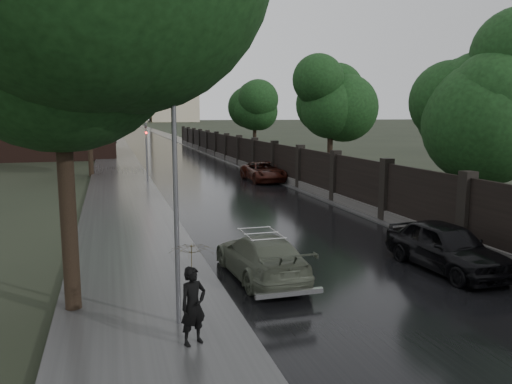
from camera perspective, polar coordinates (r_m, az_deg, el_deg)
name	(u,v)px	position (r m, az deg, el deg)	size (l,w,h in m)	color
ground	(440,328)	(11.78, 20.32, -14.37)	(800.00, 800.00, 0.00)	black
road	(126,126)	(198.76, -14.60, 7.28)	(8.00, 420.00, 0.02)	black
sidewalk_left	(110,126)	(198.64, -16.34, 7.23)	(4.00, 420.00, 0.16)	#2D2D2D
verge_right	(141,126)	(199.02, -13.01, 7.35)	(3.00, 420.00, 0.08)	#2D2D2D
fence_right	(248,157)	(42.29, -0.90, 4.08)	(0.45, 75.72, 2.70)	#383533
tree_left_near	(57,24)	(11.78, -21.80, 17.43)	(5.44, 5.44, 9.16)	black
tree_left_far	(88,105)	(38.62, -18.65, 9.45)	(4.25, 4.25, 7.39)	black
tree_right_a	(482,104)	(21.82, 24.40, 9.16)	(4.08, 4.08, 7.01)	black
tree_right_b	(331,108)	(33.71, 8.55, 9.47)	(4.08, 4.08, 7.01)	black
tree_right_c	(255,110)	(50.62, -0.16, 9.33)	(4.08, 4.08, 7.01)	black
lamp_post	(176,207)	(10.34, -9.13, -1.65)	(0.25, 0.12, 5.11)	#59595E
traffic_light	(147,147)	(33.74, -12.41, 5.02)	(0.16, 0.32, 4.00)	#59595E
stalinist_tower	(117,55)	(310.52, -15.61, 14.81)	(92.00, 30.00, 159.00)	tan
volga_sedan	(261,256)	(14.05, 0.58, -7.36)	(1.72, 4.22, 1.23)	#4C5342
car_right_near	(446,246)	(15.69, 20.91, -5.84)	(1.69, 4.21, 1.43)	black
car_right_far	(263,172)	(34.11, 0.86, 2.34)	(2.21, 4.79, 1.33)	black
pedestrian_umbrella	(192,264)	(9.56, -7.29, -8.15)	(1.18, 1.19, 2.39)	black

